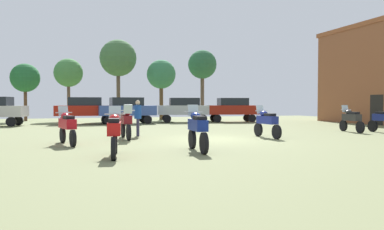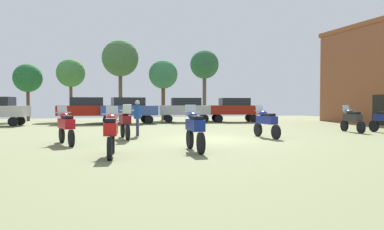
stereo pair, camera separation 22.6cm
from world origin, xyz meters
name	(u,v)px [view 2 (the right image)]	position (x,y,z in m)	size (l,w,h in m)	color
ground_plane	(213,139)	(0.00, 0.00, 0.01)	(44.00, 52.00, 0.02)	#6E744D
motorcycle_1	(352,119)	(8.48, 1.35, 0.73)	(0.64, 2.10, 1.45)	black
motorcycle_2	(66,126)	(-6.02, -0.26, 0.73)	(0.77, 2.22, 1.44)	black
motorcycle_3	(125,122)	(-3.61, 1.31, 0.76)	(0.62, 2.22, 1.50)	black
motorcycle_5	(266,122)	(2.54, -0.06, 0.74)	(0.62, 2.19, 1.46)	black
motorcycle_7	(195,129)	(-1.99, -3.60, 0.76)	(0.62, 2.13, 1.51)	black
motorcycle_8	(111,132)	(-4.68, -3.96, 0.74)	(0.65, 2.09, 1.48)	black
car_3	(128,108)	(-1.86, 13.43, 1.19)	(4.38, 2.01, 2.00)	black
car_4	(87,108)	(-4.87, 13.87, 1.19)	(4.42, 2.11, 2.00)	black
car_5	(186,108)	(2.97, 14.17, 1.19)	(4.56, 2.55, 2.00)	black
car_6	(234,108)	(6.98, 13.43, 1.19)	(4.54, 2.51, 2.00)	black
person_1	(137,115)	(-2.87, 2.56, 1.01)	(0.38, 0.38, 1.69)	#30304C
tree_1	(204,65)	(6.77, 20.39, 5.44)	(2.90, 2.90, 6.95)	brown
tree_2	(28,78)	(-9.68, 20.42, 3.78)	(2.49, 2.49, 5.04)	brown
tree_4	(120,59)	(-1.63, 20.42, 5.79)	(3.44, 3.44, 7.54)	brown
tree_6	(163,75)	(2.30, 19.54, 4.29)	(2.75, 2.75, 5.70)	brown
tree_7	(71,73)	(-6.09, 20.29, 4.29)	(2.55, 2.55, 5.59)	brown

